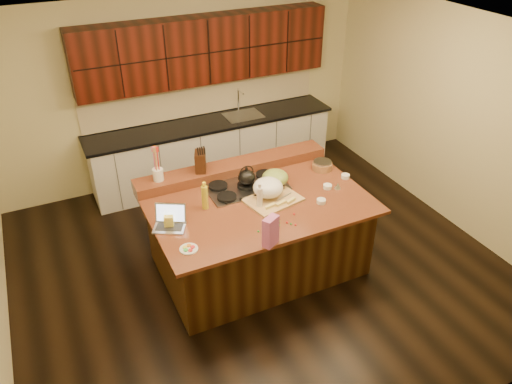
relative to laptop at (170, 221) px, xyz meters
name	(u,v)px	position (x,y,z in m)	size (l,w,h in m)	color
room	(258,166)	(1.02, 0.04, 0.37)	(5.52, 5.02, 2.72)	black
island	(258,233)	(1.02, 0.04, -0.51)	(2.40, 1.60, 0.92)	black
back_ledge	(233,168)	(1.02, 0.74, 0.00)	(2.40, 0.30, 0.12)	black
cooktop	(247,186)	(1.02, 0.34, -0.04)	(0.92, 0.52, 0.05)	gray
back_counter	(211,117)	(1.32, 2.27, 0.00)	(3.70, 0.66, 2.40)	silver
kettle	(247,177)	(1.02, 0.34, 0.08)	(0.20, 0.20, 0.18)	black
green_bowl	(275,177)	(1.32, 0.21, 0.07)	(0.30, 0.30, 0.17)	olive
laptop	(170,221)	(0.00, 0.00, 0.00)	(0.40, 0.37, 0.22)	#B7B7BC
oil_bottle	(205,197)	(0.44, 0.15, 0.08)	(0.07, 0.07, 0.27)	gold
vinegar_bottle	(260,198)	(0.97, -0.09, 0.07)	(0.06, 0.06, 0.25)	silver
wooden_tray	(269,190)	(1.15, 0.02, 0.05)	(0.65, 0.53, 0.23)	tan
ramekin_a	(321,201)	(1.62, -0.30, -0.04)	(0.10, 0.10, 0.04)	white
ramekin_b	(327,187)	(1.85, -0.07, -0.04)	(0.10, 0.10, 0.04)	white
ramekin_c	(345,176)	(2.17, 0.04, -0.04)	(0.10, 0.10, 0.04)	white
strainer_bowl	(322,166)	(2.03, 0.34, -0.01)	(0.24, 0.24, 0.09)	#996B3F
kitchen_timer	(338,186)	(1.95, -0.12, -0.02)	(0.08, 0.08, 0.07)	silver
pink_bag	(271,231)	(0.78, -0.72, 0.10)	(0.17, 0.09, 0.31)	#B95798
candy_plate	(189,249)	(0.04, -0.45, -0.05)	(0.18, 0.18, 0.01)	white
package_box	(169,222)	(-0.02, -0.02, 0.01)	(0.09, 0.06, 0.13)	#E8D851
utensil_crock	(158,175)	(0.10, 0.74, 0.13)	(0.12, 0.12, 0.14)	white
knife_block	(200,161)	(0.61, 0.74, 0.18)	(0.12, 0.20, 0.24)	black
gumdrop_0	(277,222)	(1.01, -0.42, -0.05)	(0.02, 0.02, 0.02)	red
gumdrop_1	(279,221)	(1.04, -0.42, -0.05)	(0.02, 0.02, 0.02)	#198C26
gumdrop_2	(294,214)	(1.24, -0.37, -0.05)	(0.02, 0.02, 0.02)	red
gumdrop_3	(275,231)	(0.91, -0.55, -0.05)	(0.02, 0.02, 0.02)	#198C26
gumdrop_4	(274,225)	(0.96, -0.46, -0.05)	(0.02, 0.02, 0.02)	red
gumdrop_5	(279,225)	(1.01, -0.48, -0.05)	(0.02, 0.02, 0.02)	#198C26
gumdrop_6	(265,223)	(0.88, -0.39, -0.05)	(0.02, 0.02, 0.02)	red
gumdrop_7	(258,231)	(0.77, -0.49, -0.05)	(0.02, 0.02, 0.02)	#198C26
gumdrop_8	(287,222)	(1.10, -0.48, -0.05)	(0.02, 0.02, 0.02)	red
gumdrop_9	(291,224)	(1.12, -0.52, -0.05)	(0.02, 0.02, 0.02)	#198C26
gumdrop_10	(295,225)	(1.16, -0.55, -0.05)	(0.02, 0.02, 0.02)	red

